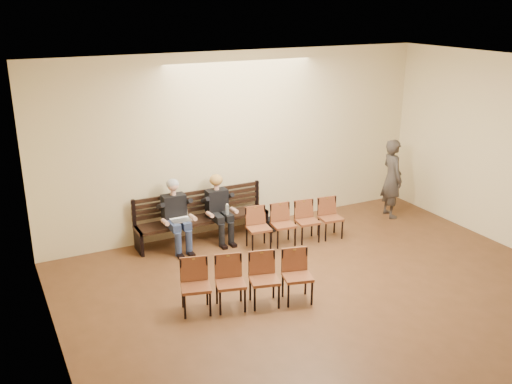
# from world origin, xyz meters

# --- Properties ---
(ground) EXTENTS (10.00, 10.00, 0.00)m
(ground) POSITION_xyz_m (0.00, 0.00, 0.00)
(ground) COLOR brown
(ground) RESTS_ON ground
(room_walls) EXTENTS (8.02, 10.01, 3.51)m
(room_walls) POSITION_xyz_m (0.00, 0.79, 2.54)
(room_walls) COLOR beige
(room_walls) RESTS_ON ground
(bench) EXTENTS (2.60, 0.90, 0.45)m
(bench) POSITION_xyz_m (-0.97, 4.65, 0.23)
(bench) COLOR black
(bench) RESTS_ON ground
(seated_man) EXTENTS (0.53, 0.73, 1.27)m
(seated_man) POSITION_xyz_m (-1.54, 4.53, 0.63)
(seated_man) COLOR black
(seated_man) RESTS_ON ground
(seated_woman) EXTENTS (0.50, 0.69, 1.16)m
(seated_woman) POSITION_xyz_m (-0.68, 4.53, 0.58)
(seated_woman) COLOR black
(seated_woman) RESTS_ON ground
(laptop) EXTENTS (0.37, 0.30, 0.26)m
(laptop) POSITION_xyz_m (-1.49, 4.38, 0.58)
(laptop) COLOR silver
(laptop) RESTS_ON bench
(water_bottle) EXTENTS (0.08, 0.08, 0.21)m
(water_bottle) POSITION_xyz_m (-0.60, 4.32, 0.56)
(water_bottle) COLOR silver
(water_bottle) RESTS_ON bench
(bag) EXTENTS (0.39, 0.33, 0.25)m
(bag) POSITION_xyz_m (0.45, 4.49, 0.12)
(bag) COLOR black
(bag) RESTS_ON ground
(passerby) EXTENTS (0.58, 0.78, 1.92)m
(passerby) POSITION_xyz_m (3.05, 4.05, 0.96)
(passerby) COLOR #352F2B
(passerby) RESTS_ON ground
(chair_row_front) EXTENTS (1.93, 0.63, 0.78)m
(chair_row_front) POSITION_xyz_m (0.54, 3.75, 0.39)
(chair_row_front) COLOR brown
(chair_row_front) RESTS_ON ground
(chair_row_back) EXTENTS (2.02, 0.92, 0.81)m
(chair_row_back) POSITION_xyz_m (-1.30, 2.02, 0.40)
(chair_row_back) COLOR brown
(chair_row_back) RESTS_ON ground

